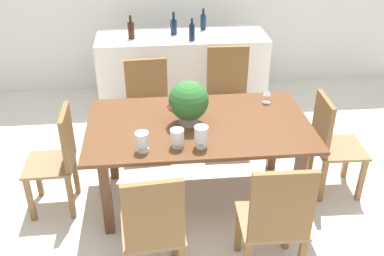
{
  "coord_description": "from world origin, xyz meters",
  "views": [
    {
      "loc": [
        -0.37,
        -3.09,
        2.56
      ],
      "look_at": [
        -0.04,
        0.25,
        0.62
      ],
      "focal_mm": 41.03,
      "sensor_mm": 36.0,
      "label": 1
    }
  ],
  "objects_px": {
    "dining_table": "(199,134)",
    "chair_near_right": "(276,219)",
    "kitchen_counter": "(182,76)",
    "wine_bottle_green": "(192,32)",
    "chair_far_left": "(148,100)",
    "chair_far_right": "(228,92)",
    "crystal_vase_center_near": "(201,134)",
    "wine_bottle_tall": "(203,21)",
    "wine_bottle_amber": "(131,30)",
    "crystal_vase_left": "(142,140)",
    "chair_head_end": "(59,156)",
    "wine_glass": "(267,92)",
    "chair_foot_end": "(330,141)",
    "flower_centerpiece": "(189,102)",
    "wine_bottle_clear": "(174,26)",
    "crystal_vase_right": "(177,137)",
    "chair_near_left": "(153,229)"
  },
  "relations": [
    {
      "from": "wine_bottle_amber",
      "to": "crystal_vase_center_near",
      "type": "bearing_deg",
      "value": -74.33
    },
    {
      "from": "chair_near_left",
      "to": "chair_head_end",
      "type": "bearing_deg",
      "value": -56.44
    },
    {
      "from": "flower_centerpiece",
      "to": "wine_glass",
      "type": "relative_size",
      "value": 2.59
    },
    {
      "from": "chair_far_right",
      "to": "wine_bottle_tall",
      "type": "xyz_separation_m",
      "value": [
        -0.17,
        0.84,
        0.52
      ]
    },
    {
      "from": "chair_far_left",
      "to": "crystal_vase_center_near",
      "type": "xyz_separation_m",
      "value": [
        0.4,
        -1.34,
        0.35
      ]
    },
    {
      "from": "chair_near_right",
      "to": "chair_foot_end",
      "type": "relative_size",
      "value": 1.07
    },
    {
      "from": "dining_table",
      "to": "crystal_vase_left",
      "type": "height_order",
      "value": "crystal_vase_left"
    },
    {
      "from": "dining_table",
      "to": "wine_bottle_green",
      "type": "relative_size",
      "value": 7.62
    },
    {
      "from": "chair_near_right",
      "to": "kitchen_counter",
      "type": "height_order",
      "value": "chair_near_right"
    },
    {
      "from": "wine_bottle_amber",
      "to": "wine_bottle_tall",
      "type": "relative_size",
      "value": 1.04
    },
    {
      "from": "crystal_vase_center_near",
      "to": "wine_bottle_clear",
      "type": "bearing_deg",
      "value": 92.02
    },
    {
      "from": "chair_head_end",
      "to": "crystal_vase_left",
      "type": "bearing_deg",
      "value": 61.68
    },
    {
      "from": "chair_far_left",
      "to": "crystal_vase_center_near",
      "type": "height_order",
      "value": "crystal_vase_center_near"
    },
    {
      "from": "wine_bottle_green",
      "to": "wine_bottle_tall",
      "type": "xyz_separation_m",
      "value": [
        0.17,
        0.37,
        -0.0
      ]
    },
    {
      "from": "wine_bottle_green",
      "to": "wine_bottle_clear",
      "type": "xyz_separation_m",
      "value": [
        -0.18,
        0.23,
        -0.0
      ]
    },
    {
      "from": "chair_near_right",
      "to": "wine_bottle_tall",
      "type": "distance_m",
      "value": 2.85
    },
    {
      "from": "chair_near_left",
      "to": "wine_bottle_tall",
      "type": "distance_m",
      "value": 2.92
    },
    {
      "from": "flower_centerpiece",
      "to": "kitchen_counter",
      "type": "relative_size",
      "value": 0.2
    },
    {
      "from": "chair_foot_end",
      "to": "wine_bottle_tall",
      "type": "relative_size",
      "value": 3.81
    },
    {
      "from": "flower_centerpiece",
      "to": "wine_bottle_amber",
      "type": "relative_size",
      "value": 1.47
    },
    {
      "from": "kitchen_counter",
      "to": "wine_bottle_green",
      "type": "bearing_deg",
      "value": -61.54
    },
    {
      "from": "dining_table",
      "to": "crystal_vase_right",
      "type": "height_order",
      "value": "crystal_vase_right"
    },
    {
      "from": "wine_bottle_clear",
      "to": "chair_foot_end",
      "type": "bearing_deg",
      "value": -52.8
    },
    {
      "from": "chair_far_right",
      "to": "crystal_vase_left",
      "type": "distance_m",
      "value": 1.64
    },
    {
      "from": "chair_foot_end",
      "to": "chair_head_end",
      "type": "bearing_deg",
      "value": 92.45
    },
    {
      "from": "wine_bottle_tall",
      "to": "wine_bottle_amber",
      "type": "bearing_deg",
      "value": -163.35
    },
    {
      "from": "chair_far_left",
      "to": "crystal_vase_center_near",
      "type": "relative_size",
      "value": 5.29
    },
    {
      "from": "wine_bottle_amber",
      "to": "crystal_vase_right",
      "type": "bearing_deg",
      "value": -79.17
    },
    {
      "from": "chair_head_end",
      "to": "wine_glass",
      "type": "distance_m",
      "value": 1.89
    },
    {
      "from": "crystal_vase_center_near",
      "to": "wine_bottle_clear",
      "type": "relative_size",
      "value": 0.71
    },
    {
      "from": "kitchen_counter",
      "to": "chair_near_left",
      "type": "bearing_deg",
      "value": -98.72
    },
    {
      "from": "wine_glass",
      "to": "wine_bottle_amber",
      "type": "distance_m",
      "value": 1.77
    },
    {
      "from": "crystal_vase_center_near",
      "to": "wine_bottle_tall",
      "type": "bearing_deg",
      "value": 82.72
    },
    {
      "from": "chair_foot_end",
      "to": "wine_bottle_clear",
      "type": "xyz_separation_m",
      "value": [
        -1.27,
        1.67,
        0.57
      ]
    },
    {
      "from": "chair_near_left",
      "to": "wine_bottle_clear",
      "type": "relative_size",
      "value": 3.92
    },
    {
      "from": "wine_bottle_green",
      "to": "chair_far_right",
      "type": "bearing_deg",
      "value": -54.48
    },
    {
      "from": "chair_near_left",
      "to": "flower_centerpiece",
      "type": "distance_m",
      "value": 1.11
    },
    {
      "from": "crystal_vase_left",
      "to": "wine_bottle_tall",
      "type": "bearing_deg",
      "value": 71.82
    },
    {
      "from": "chair_near_left",
      "to": "chair_foot_end",
      "type": "relative_size",
      "value": 1.05
    },
    {
      "from": "chair_far_left",
      "to": "wine_bottle_amber",
      "type": "height_order",
      "value": "wine_bottle_amber"
    },
    {
      "from": "chair_foot_end",
      "to": "crystal_vase_center_near",
      "type": "xyz_separation_m",
      "value": [
        -1.2,
        -0.37,
        0.36
      ]
    },
    {
      "from": "crystal_vase_right",
      "to": "chair_near_left",
      "type": "bearing_deg",
      "value": -108.25
    },
    {
      "from": "chair_far_left",
      "to": "crystal_vase_left",
      "type": "xyz_separation_m",
      "value": [
        -0.04,
        -1.34,
        0.33
      ]
    },
    {
      "from": "wine_bottle_clear",
      "to": "wine_bottle_tall",
      "type": "height_order",
      "value": "wine_bottle_clear"
    },
    {
      "from": "chair_foot_end",
      "to": "kitchen_counter",
      "type": "xyz_separation_m",
      "value": [
        -1.18,
        1.63,
        -0.02
      ]
    },
    {
      "from": "dining_table",
      "to": "chair_near_right",
      "type": "height_order",
      "value": "chair_near_right"
    },
    {
      "from": "wine_bottle_clear",
      "to": "crystal_vase_right",
      "type": "bearing_deg",
      "value": -93.0
    },
    {
      "from": "chair_far_left",
      "to": "chair_far_right",
      "type": "bearing_deg",
      "value": -2.72
    },
    {
      "from": "crystal_vase_left",
      "to": "wine_bottle_tall",
      "type": "distance_m",
      "value": 2.32
    },
    {
      "from": "dining_table",
      "to": "wine_glass",
      "type": "height_order",
      "value": "wine_glass"
    }
  ]
}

